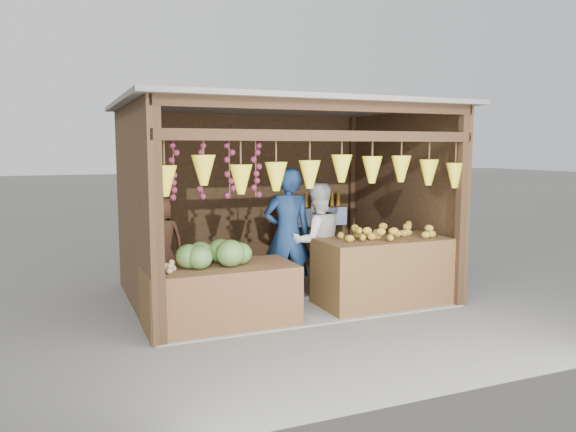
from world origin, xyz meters
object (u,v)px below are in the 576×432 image
object	(u,v)px
counter_left	(221,296)
woman_standing	(317,242)
man_standing	(288,234)
vendor_seated	(162,241)
counter_right	(382,272)

from	to	relation	value
counter_left	woman_standing	world-z (taller)	woman_standing
man_standing	vendor_seated	xyz separation A→B (m)	(-1.63, 0.37, -0.04)
man_standing	vendor_seated	world-z (taller)	man_standing
counter_left	vendor_seated	size ratio (longest dim) A/B	1.51
woman_standing	counter_right	bearing A→B (deg)	140.02
man_standing	woman_standing	bearing A→B (deg)	169.22
counter_left	counter_right	world-z (taller)	counter_right
counter_right	man_standing	xyz separation A→B (m)	(-1.05, 0.73, 0.46)
vendor_seated	counter_right	bearing A→B (deg)	156.94
counter_right	vendor_seated	bearing A→B (deg)	157.74
man_standing	vendor_seated	bearing A→B (deg)	-3.17
woman_standing	vendor_seated	distance (m)	2.07
counter_left	vendor_seated	distance (m)	1.32
counter_right	vendor_seated	xyz separation A→B (m)	(-2.68, 1.10, 0.42)
vendor_seated	man_standing	bearing A→B (deg)	166.50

